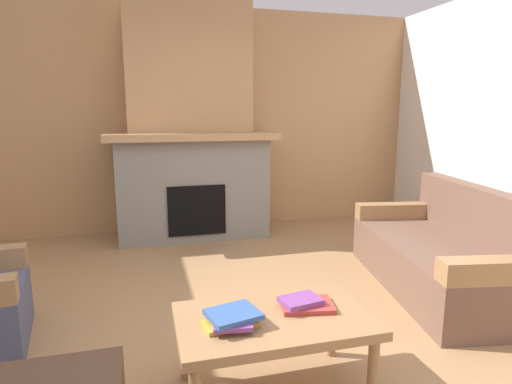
{
  "coord_description": "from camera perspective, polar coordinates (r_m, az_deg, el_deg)",
  "views": [
    {
      "loc": [
        -0.56,
        -2.38,
        1.46
      ],
      "look_at": [
        0.26,
        0.68,
        0.86
      ],
      "focal_mm": 29.84,
      "sensor_mm": 36.0,
      "label": 1
    }
  ],
  "objects": [
    {
      "name": "book_stack_near_edge",
      "position": [
        2.17,
        -3.23,
        -16.58
      ],
      "size": [
        0.3,
        0.26,
        0.07
      ],
      "color": "gold",
      "rests_on": "coffee_table"
    },
    {
      "name": "ground",
      "position": [
        2.85,
        -1.65,
        -20.19
      ],
      "size": [
        9.0,
        9.0,
        0.0
      ],
      "primitive_type": "plane",
      "color": "#9E754C"
    },
    {
      "name": "couch",
      "position": [
        3.9,
        23.85,
        -7.78
      ],
      "size": [
        1.15,
        1.92,
        0.85
      ],
      "color": "brown",
      "rests_on": "ground"
    },
    {
      "name": "wall_back_wood_panel",
      "position": [
        5.41,
        -9.22,
        9.42
      ],
      "size": [
        6.0,
        0.12,
        2.7
      ],
      "primitive_type": "cube",
      "color": "tan",
      "rests_on": "ground"
    },
    {
      "name": "coffee_table",
      "position": [
        2.3,
        2.46,
        -17.48
      ],
      "size": [
        1.0,
        0.6,
        0.43
      ],
      "color": "#997047",
      "rests_on": "ground"
    },
    {
      "name": "fireplace",
      "position": [
        5.04,
        -8.71,
        7.23
      ],
      "size": [
        1.9,
        0.82,
        2.7
      ],
      "color": "gray",
      "rests_on": "ground"
    },
    {
      "name": "book_stack_center",
      "position": [
        2.36,
        6.5,
        -14.61
      ],
      "size": [
        0.31,
        0.24,
        0.06
      ],
      "color": "#B23833",
      "rests_on": "coffee_table"
    }
  ]
}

